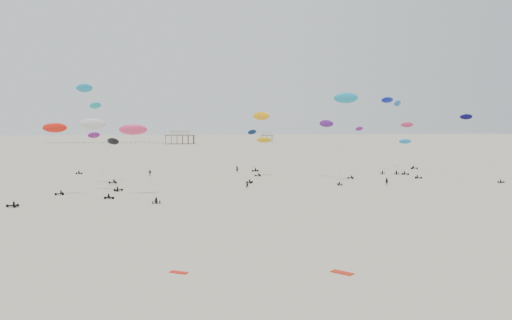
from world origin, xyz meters
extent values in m
plane|color=beige|center=(0.00, 200.00, 0.00)|extent=(900.00, 900.00, 0.00)
cube|color=brown|center=(-10.00, 350.00, 6.15)|extent=(21.00, 13.00, 0.30)
cube|color=silver|center=(-10.00, 350.00, 7.90)|extent=(14.00, 8.40, 3.20)
cube|color=#B2B2AD|center=(-10.00, 350.00, 9.65)|extent=(15.00, 9.00, 0.30)
cube|color=brown|center=(60.00, 380.00, 5.15)|extent=(9.00, 7.00, 0.30)
cube|color=silver|center=(60.00, 380.00, 6.50)|extent=(5.60, 4.20, 2.40)
cube|color=#B2B2AD|center=(60.00, 380.00, 7.85)|extent=(6.00, 4.50, 0.30)
cube|color=black|center=(-62.00, 350.00, 1.45)|extent=(80.00, 0.10, 0.10)
cylinder|color=gray|center=(47.58, 123.37, 10.72)|extent=(0.03, 0.03, 22.30)
ellipsoid|color=#0C189D|center=(46.91, 128.29, 21.54)|extent=(5.10, 3.67, 2.28)
cylinder|color=gray|center=(48.24, 121.36, 4.74)|extent=(0.03, 0.03, 9.27)
ellipsoid|color=#1C8BD4|center=(50.20, 122.82, 9.33)|extent=(3.84, 2.35, 1.79)
cylinder|color=gray|center=(8.69, 142.34, 5.83)|extent=(0.03, 0.03, 17.03)
ellipsoid|color=#051D45|center=(9.40, 149.14, 11.69)|extent=(4.58, 4.54, 2.16)
cylinder|color=gray|center=(41.18, 126.69, 6.49)|extent=(0.03, 0.03, 16.04)
ellipsoid|color=#7A1884|center=(39.68, 132.00, 12.94)|extent=(3.80, 3.15, 1.74)
cylinder|color=gray|center=(57.30, 136.68, 10.45)|extent=(0.03, 0.03, 20.15)
ellipsoid|color=#1864B4|center=(55.04, 138.34, 21.00)|extent=(4.88, 4.86, 2.44)
cylinder|color=gray|center=(-30.91, 99.28, 9.24)|extent=(0.03, 0.03, 18.40)
ellipsoid|color=#19AABB|center=(-33.40, 101.68, 18.45)|extent=(3.42, 4.13, 1.87)
cylinder|color=gray|center=(-41.79, 142.17, 5.41)|extent=(0.03, 0.03, 15.13)
ellipsoid|color=#78167E|center=(-40.48, 147.95, 10.92)|extent=(4.48, 4.54, 2.27)
cylinder|color=gray|center=(59.78, 100.05, 8.11)|extent=(0.03, 0.03, 17.60)
ellipsoid|color=#080544|center=(57.31, 103.91, 16.22)|extent=(3.45, 1.63, 1.65)
cylinder|color=gray|center=(23.23, 100.95, 10.12)|extent=(0.03, 0.03, 19.84)
ellipsoid|color=#1995BF|center=(24.79, 103.29, 20.71)|extent=(6.19, 2.81, 3.00)
cylinder|color=gray|center=(7.38, 122.32, 4.98)|extent=(0.03, 0.03, 8.87)
ellipsoid|color=gold|center=(8.27, 122.87, 9.99)|extent=(4.25, 2.71, 1.98)
cylinder|color=gray|center=(-38.06, 100.43, 11.25)|extent=(0.03, 0.03, 26.02)
ellipsoid|color=#1B97CB|center=(-36.59, 107.86, 22.65)|extent=(4.47, 4.62, 2.30)
cylinder|color=gray|center=(47.26, 112.64, 7.11)|extent=(0.03, 0.03, 14.97)
ellipsoid|color=#C02D5C|center=(47.47, 116.46, 14.18)|extent=(3.66, 1.72, 1.76)
cylinder|color=gray|center=(-31.15, 113.20, 5.05)|extent=(0.03, 0.03, 9.25)
ellipsoid|color=black|center=(-31.24, 114.85, 10.11)|extent=(4.16, 4.06, 2.07)
cylinder|color=gray|center=(-42.01, 84.66, 6.79)|extent=(0.03, 0.03, 17.59)
ellipsoid|color=red|center=(-39.63, 90.58, 13.67)|extent=(4.79, 2.52, 2.27)
cylinder|color=gray|center=(-31.18, 91.32, 7.05)|extent=(0.03, 0.03, 17.18)
ellipsoid|color=silver|center=(-33.33, 96.69, 14.38)|extent=(5.59, 2.42, 2.71)
cylinder|color=gray|center=(-22.29, 83.71, 6.54)|extent=(0.03, 0.03, 15.59)
ellipsoid|color=#F33972|center=(-24.55, 88.46, 13.30)|extent=(5.53, 2.55, 2.73)
cylinder|color=gray|center=(4.25, 112.41, 8.16)|extent=(0.03, 0.03, 19.93)
ellipsoid|color=#FFA70D|center=(6.76, 118.54, 16.54)|extent=(4.92, 4.91, 2.52)
cylinder|color=gray|center=(26.44, 112.80, 7.17)|extent=(0.03, 0.03, 14.66)
ellipsoid|color=#54177F|center=(23.32, 113.80, 14.51)|extent=(3.87, 4.33, 2.11)
imported|color=black|center=(-0.45, 96.88, 0.00)|extent=(0.80, 0.64, 1.92)
imported|color=black|center=(32.64, 96.42, 0.00)|extent=(1.17, 1.01, 2.07)
imported|color=black|center=(-22.92, 127.36, 0.00)|extent=(1.27, 0.75, 2.08)
imported|color=black|center=(2.39, 134.72, 0.00)|extent=(0.85, 0.62, 2.25)
cube|color=red|center=(-1.18, 32.55, 0.00)|extent=(2.13, 2.24, 0.08)
cube|color=red|center=(-16.78, 35.37, 0.00)|extent=(1.89, 1.57, 0.07)
camera|label=1|loc=(-17.56, -12.64, 14.44)|focal=35.00mm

